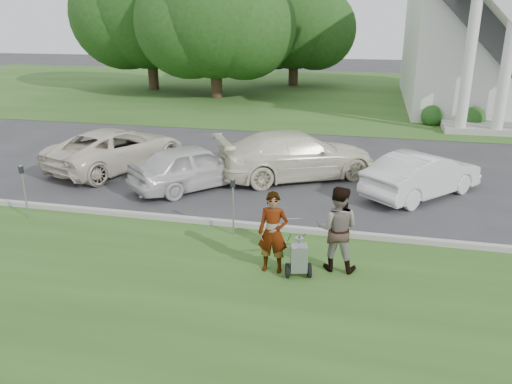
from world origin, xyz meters
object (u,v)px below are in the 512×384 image
(person_right, at_px, (337,229))
(parking_meter_far, at_px, (24,185))
(tree_back, at_px, (294,24))
(tree_left, at_px, (215,19))
(car_d, at_px, (422,175))
(parking_meter_near, at_px, (233,200))
(car_b, at_px, (195,166))
(person_left, at_px, (273,233))
(car_a, at_px, (117,148))
(car_c, at_px, (297,155))
(striping_cart, at_px, (299,259))
(tree_far, at_px, (149,11))
(church, at_px, (492,5))

(person_right, relative_size, parking_meter_far, 1.25)
(person_right, bearing_deg, tree_back, -76.09)
(tree_left, xyz_separation_m, person_right, (9.99, -23.18, -4.17))
(person_right, xyz_separation_m, car_d, (2.16, 5.38, -0.26))
(parking_meter_near, height_order, car_b, parking_meter_near)
(person_right, bearing_deg, person_left, 20.13)
(tree_left, height_order, parking_meter_near, tree_left)
(car_a, height_order, car_b, car_a)
(tree_back, relative_size, car_c, 1.77)
(car_a, relative_size, car_b, 1.26)
(striping_cart, height_order, parking_meter_near, parking_meter_near)
(striping_cart, bearing_deg, parking_meter_near, 121.80)
(striping_cart, relative_size, car_c, 0.21)
(tree_back, distance_m, car_a, 25.58)
(tree_back, height_order, person_right, tree_back)
(tree_far, distance_m, person_left, 30.75)
(person_right, height_order, car_c, person_right)
(tree_back, bearing_deg, tree_far, -153.44)
(parking_meter_near, relative_size, car_c, 0.27)
(tree_back, height_order, striping_cart, tree_back)
(car_c, bearing_deg, car_d, -133.97)
(person_right, distance_m, car_d, 5.80)
(car_b, bearing_deg, striping_cart, 170.03)
(striping_cart, xyz_separation_m, car_c, (-1.12, 6.91, 0.37))
(car_b, relative_size, car_d, 1.01)
(tree_left, xyz_separation_m, parking_meter_far, (1.62, -22.16, -4.17))
(parking_meter_near, bearing_deg, tree_back, 96.41)
(tree_left, distance_m, car_c, 19.18)
(tree_left, relative_size, striping_cart, 9.46)
(car_a, height_order, car_d, car_a)
(tree_back, xyz_separation_m, striping_cart, (5.27, -31.72, -4.31))
(car_a, bearing_deg, tree_left, -63.51)
(parking_meter_far, xyz_separation_m, car_b, (3.53, 3.55, -0.23))
(striping_cart, height_order, parking_meter_far, parking_meter_far)
(person_left, relative_size, parking_meter_near, 1.19)
(car_c, bearing_deg, car_b, 90.87)
(parking_meter_near, height_order, car_a, parking_meter_near)
(car_a, bearing_deg, car_c, -156.05)
(tree_far, xyz_separation_m, person_left, (14.70, -26.58, -4.81))
(parking_meter_far, relative_size, car_c, 0.27)
(church, distance_m, striping_cart, 26.60)
(tree_far, relative_size, tree_back, 1.21)
(tree_left, distance_m, car_d, 22.00)
(tree_far, xyz_separation_m, parking_meter_far, (7.62, -25.16, -4.75))
(striping_cart, distance_m, car_c, 7.01)
(car_b, bearing_deg, car_d, -132.27)
(striping_cart, relative_size, person_right, 0.60)
(tree_left, height_order, person_right, tree_left)
(church, relative_size, tree_left, 2.27)
(church, relative_size, car_d, 5.86)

